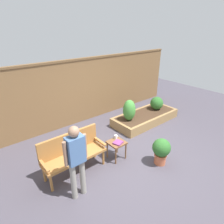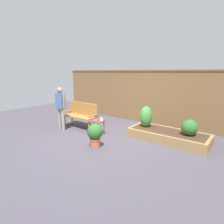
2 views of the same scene
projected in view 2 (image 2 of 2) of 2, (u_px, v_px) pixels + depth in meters
name	position (u px, v px, depth m)	size (l,w,h in m)	color
ground_plane	(101.00, 138.00, 5.93)	(14.00, 14.00, 0.00)	#47424C
fence_back	(142.00, 96.00, 7.71)	(8.40, 0.14, 2.16)	brown
garden_bench	(81.00, 113.00, 7.05)	(1.44, 0.48, 0.94)	#A87038
side_table	(97.00, 123.00, 6.22)	(0.40, 0.40, 0.48)	brown
cup_on_table	(101.00, 119.00, 6.24)	(0.12, 0.08, 0.10)	white
book_on_table	(95.00, 121.00, 6.15)	(0.22, 0.19, 0.04)	#7F3875
potted_boxwood	(95.00, 134.00, 5.16)	(0.44, 0.44, 0.68)	#C66642
raised_planter_bed	(168.00, 136.00, 5.71)	(2.40, 1.00, 0.30)	#997547
shrub_near_bench	(146.00, 117.00, 6.09)	(0.40, 0.40, 0.69)	brown
shrub_far_corner	(189.00, 127.00, 5.29)	(0.46, 0.46, 0.46)	brown
person_by_bench	(60.00, 105.00, 6.57)	(0.47, 0.20, 1.56)	gray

